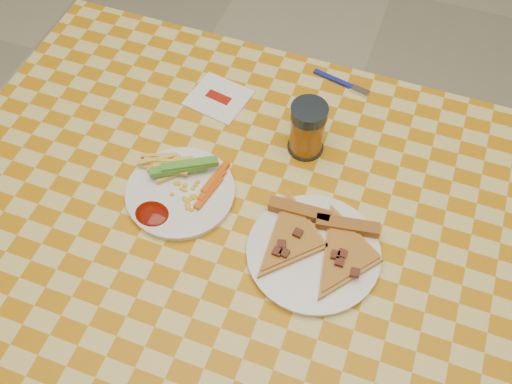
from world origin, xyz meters
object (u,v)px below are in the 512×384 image
plate_left (181,193)px  drink_glass (307,129)px  plate_right (313,253)px  table (264,242)px

plate_left → drink_glass: bearing=45.2°
plate_right → drink_glass: bearing=110.5°
plate_left → plate_right: bearing=-7.7°
table → plate_right: (0.10, -0.03, 0.08)m
plate_left → plate_right: 0.27m
plate_left → drink_glass: drink_glass is taller
plate_right → drink_glass: 0.24m
table → plate_right: bearing=-17.3°
plate_left → plate_right: size_ratio=0.87×
plate_left → drink_glass: size_ratio=1.72×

